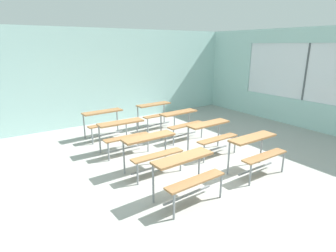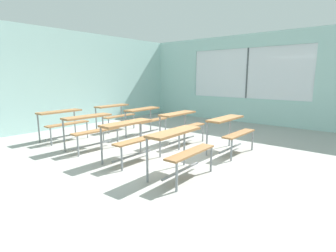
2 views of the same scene
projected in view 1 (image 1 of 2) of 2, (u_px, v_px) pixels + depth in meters
ground at (183, 173)px, 5.55m from camera, size 10.00×9.00×0.05m
wall_back at (99, 77)px, 8.67m from camera, size 10.00×0.12×3.00m
wall_right at (326, 83)px, 7.70m from camera, size 0.12×9.00×3.00m
desk_bench_r0c0 at (187, 169)px, 4.39m from camera, size 1.12×0.63×0.74m
desk_bench_r0c1 at (256, 147)px, 5.34m from camera, size 1.10×0.59×0.74m
desk_bench_r1c0 at (152, 146)px, 5.38m from camera, size 1.11×0.60×0.74m
desk_bench_r1c1 at (212, 131)px, 6.30m from camera, size 1.11×0.62×0.74m
desk_bench_r2c0 at (123, 130)px, 6.39m from camera, size 1.11×0.61×0.74m
desk_bench_r2c1 at (181, 119)px, 7.34m from camera, size 1.13×0.65×0.74m
desk_bench_r3c0 at (105, 118)px, 7.42m from camera, size 1.13×0.64×0.74m
desk_bench_r3c1 at (156, 110)px, 8.34m from camera, size 1.13×0.64×0.74m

